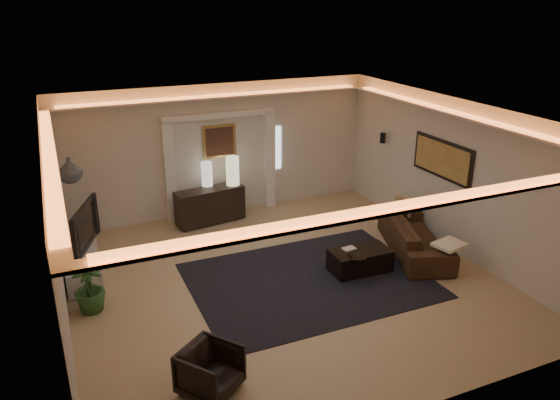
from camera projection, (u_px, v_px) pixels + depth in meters
name	position (u px, v px, depth m)	size (l,w,h in m)	color
floor	(283.00, 280.00, 9.35)	(7.00, 7.00, 0.00)	tan
ceiling	(284.00, 115.00, 8.32)	(7.00, 7.00, 0.00)	white
wall_back	(219.00, 150.00, 11.83)	(7.00, 7.00, 0.00)	beige
wall_front	(413.00, 309.00, 5.83)	(7.00, 7.00, 0.00)	beige
wall_left	(55.00, 238.00, 7.53)	(7.00, 7.00, 0.00)	beige
wall_right	(453.00, 176.00, 10.14)	(7.00, 7.00, 0.00)	beige
cove_soffit	(284.00, 133.00, 8.42)	(7.00, 7.00, 0.04)	silver
daylight_slit	(276.00, 148.00, 12.35)	(0.25, 0.03, 1.00)	white
area_rug	(309.00, 280.00, 9.33)	(4.00, 3.00, 0.01)	black
pilaster_left	(170.00, 173.00, 11.44)	(0.22, 0.20, 2.20)	silver
pilaster_right	(269.00, 160.00, 12.30)	(0.22, 0.20, 2.20)	silver
alcove_header	(219.00, 115.00, 11.46)	(2.52, 0.20, 0.12)	silver
painting_frame	(219.00, 141.00, 11.73)	(0.74, 0.04, 0.74)	tan
painting_canvas	(220.00, 142.00, 11.71)	(0.62, 0.02, 0.62)	#4C2D1E
art_panel_frame	(442.00, 159.00, 10.29)	(0.04, 1.64, 0.74)	black
art_panel_gold	(441.00, 159.00, 10.28)	(0.02, 1.50, 0.62)	tan
wall_sconce	(383.00, 138.00, 11.90)	(0.12, 0.12, 0.22)	black
wall_niche	(54.00, 193.00, 8.68)	(0.10, 0.55, 0.04)	silver
console	(210.00, 205.00, 11.59)	(1.48, 0.46, 0.74)	black
lamp_left	(207.00, 172.00, 11.55)	(0.24, 0.24, 0.53)	beige
lamp_right	(233.00, 171.00, 11.61)	(0.28, 0.28, 0.63)	#FFF5B8
media_ledge	(82.00, 257.00, 9.67)	(0.55, 2.22, 0.42)	silver
tv	(78.00, 226.00, 9.45)	(0.18, 1.36, 0.78)	black
figurine	(78.00, 229.00, 9.80)	(0.13, 0.13, 0.36)	black
ginger_jar	(70.00, 170.00, 9.04)	(0.41, 0.41, 0.43)	slate
plant	(89.00, 287.00, 8.29)	(0.47, 0.47, 0.84)	#295022
sofa	(415.00, 236.00, 10.25)	(0.88, 2.25, 0.66)	black
throw_blanket	(449.00, 245.00, 9.41)	(0.52, 0.43, 0.06)	beige
throw_pillow	(404.00, 206.00, 11.12)	(0.11, 0.38, 0.38)	tan
coffee_table	(360.00, 260.00, 9.60)	(1.07, 0.58, 0.40)	black
bowl	(356.00, 257.00, 9.17)	(0.32, 0.32, 0.08)	black
magazine	(349.00, 248.00, 9.55)	(0.23, 0.16, 0.03)	beige
armchair	(210.00, 371.00, 6.62)	(0.65, 0.67, 0.61)	black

